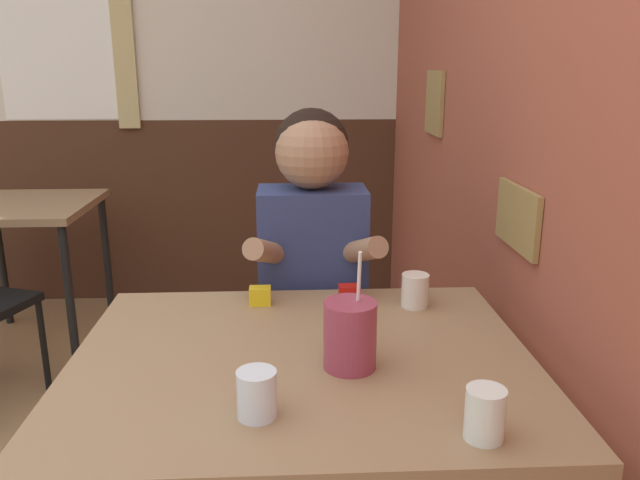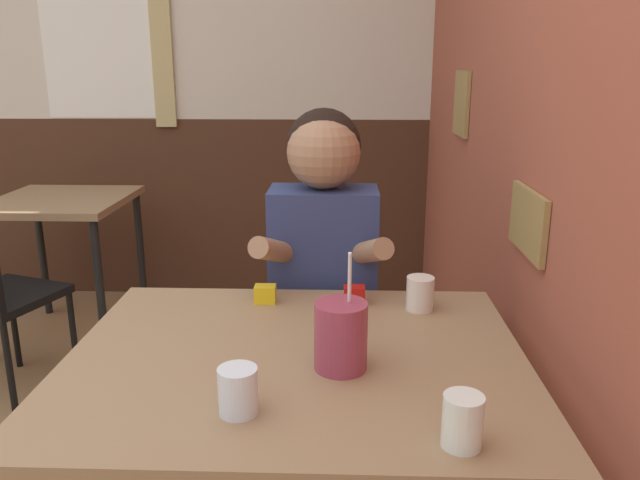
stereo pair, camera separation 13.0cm
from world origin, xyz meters
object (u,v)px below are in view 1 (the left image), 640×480
at_px(main_table, 303,380).
at_px(cocktail_pitcher, 350,335).
at_px(background_table, 25,223).
at_px(person_seated, 313,291).

height_order(main_table, cocktail_pitcher, cocktail_pitcher).
xyz_separation_m(background_table, person_seated, (1.38, -1.16, 0.04)).
bearing_deg(main_table, person_seated, 85.44).
bearing_deg(main_table, cocktail_pitcher, -30.35).
relative_size(main_table, person_seated, 0.83).
bearing_deg(cocktail_pitcher, person_seated, 95.16).
bearing_deg(main_table, background_table, 127.46).
relative_size(main_table, background_table, 1.41).
relative_size(background_table, cocktail_pitcher, 2.77).
xyz_separation_m(main_table, person_seated, (0.05, 0.58, 0.01)).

